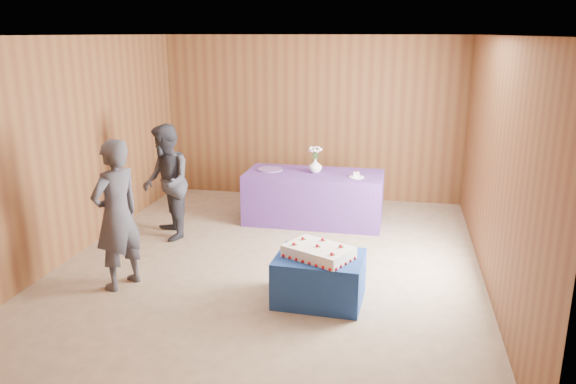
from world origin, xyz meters
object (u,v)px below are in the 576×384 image
(vase, at_px, (315,166))
(guest_left, at_px, (117,215))
(serving_table, at_px, (314,197))
(guest_right, at_px, (166,182))
(sheet_cake, at_px, (319,252))
(cake_table, at_px, (319,278))

(vase, relative_size, guest_left, 0.12)
(serving_table, xyz_separation_m, guest_right, (-1.85, -1.06, 0.41))
(vase, relative_size, guest_right, 0.13)
(vase, xyz_separation_m, guest_right, (-1.86, -1.10, -0.07))
(guest_right, bearing_deg, sheet_cake, 23.99)
(guest_left, xyz_separation_m, guest_right, (-0.10, 1.56, -0.05))
(serving_table, xyz_separation_m, guest_left, (-1.75, -2.62, 0.46))
(guest_left, bearing_deg, sheet_cake, 113.40)
(guest_right, bearing_deg, cake_table, 24.58)
(cake_table, distance_m, sheet_cake, 0.31)
(cake_table, relative_size, serving_table, 0.45)
(cake_table, height_order, serving_table, serving_table)
(serving_table, height_order, guest_right, guest_right)
(guest_left, bearing_deg, serving_table, 168.27)
(sheet_cake, height_order, guest_right, guest_right)
(cake_table, xyz_separation_m, serving_table, (-0.46, 2.54, 0.12))
(cake_table, distance_m, vase, 2.68)
(sheet_cake, bearing_deg, cake_table, 99.78)
(sheet_cake, xyz_separation_m, guest_right, (-2.30, 1.50, 0.23))
(guest_left, height_order, guest_right, guest_left)
(cake_table, relative_size, guest_right, 0.57)
(sheet_cake, distance_m, vase, 2.65)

